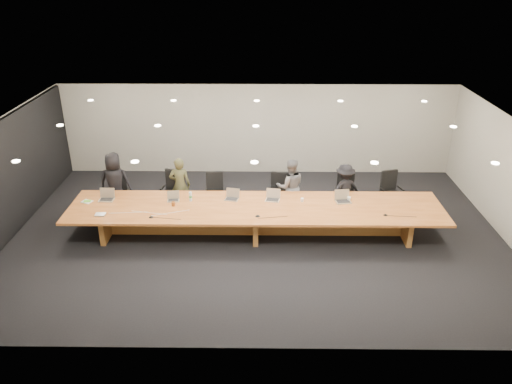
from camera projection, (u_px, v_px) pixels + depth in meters
ground at (256, 234)px, 12.30m from camera, size 12.00×12.00×0.00m
back_wall at (257, 130)px, 15.34m from camera, size 12.00×0.02×2.80m
left_wall_panel at (5, 182)px, 11.79m from camera, size 0.08×7.84×2.74m
conference_table at (256, 215)px, 12.08m from camera, size 9.00×1.80×0.75m
chair_far_left at (120, 194)px, 13.25m from camera, size 0.64×0.64×0.99m
chair_left at (172, 191)px, 13.30m from camera, size 0.65×0.65×1.10m
chair_mid_left at (215, 192)px, 13.24m from camera, size 0.62×0.62×1.07m
chair_mid_right at (278, 193)px, 13.21m from camera, size 0.62×0.62×1.07m
chair_right at (345, 192)px, 13.23m from camera, size 0.62×0.62×1.09m
chair_far_right at (392, 192)px, 13.24m from camera, size 0.69×0.69×1.10m
person_a at (115, 183)px, 13.10m from camera, size 0.83×0.57×1.65m
person_b at (180, 185)px, 13.12m from camera, size 0.57×0.38×1.52m
person_c at (290, 187)px, 13.02m from camera, size 0.79×0.64×1.52m
person_d at (344, 189)px, 13.05m from camera, size 1.01×0.76×1.38m
laptop_a at (106, 195)px, 12.25m from camera, size 0.36×0.27×0.28m
laptop_b at (173, 197)px, 12.23m from camera, size 0.32×0.25×0.23m
laptop_c at (232, 195)px, 12.29m from camera, size 0.38×0.31×0.26m
laptop_d at (273, 195)px, 12.24m from camera, size 0.39×0.31×0.27m
laptop_e at (344, 197)px, 12.15m from camera, size 0.40×0.32×0.29m
water_bottle at (191, 197)px, 12.23m from camera, size 0.08×0.08×0.23m
amber_mug at (173, 204)px, 12.01m from camera, size 0.09×0.09×0.11m
paper_cup_near at (302, 200)px, 12.21m from camera, size 0.10×0.10×0.09m
paper_cup_far at (349, 199)px, 12.27m from camera, size 0.10×0.10×0.10m
notepad at (87, 202)px, 12.23m from camera, size 0.30×0.28×0.01m
lime_gadget at (87, 201)px, 12.21m from camera, size 0.17×0.11×0.03m
av_box at (100, 215)px, 11.58m from camera, size 0.23×0.18×0.03m
mic_left at (151, 217)px, 11.49m from camera, size 0.15×0.15×0.03m
mic_center at (258, 216)px, 11.53m from camera, size 0.13×0.13×0.03m
mic_right at (386, 215)px, 11.58m from camera, size 0.13×0.13×0.03m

